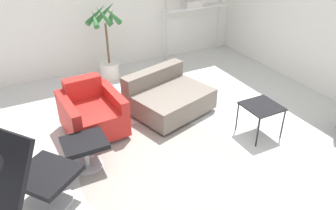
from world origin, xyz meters
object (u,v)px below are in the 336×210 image
Objects in this scene: couch_low at (168,98)px; side_table at (262,108)px; armchair_red at (92,114)px; potted_plant at (108,50)px; ottoman at (85,147)px; lounge_chair at (10,172)px.

side_table is at bearing 109.74° from couch_low.
potted_plant is (0.77, 1.58, 0.28)m from armchair_red.
side_table is (0.83, -1.14, 0.19)m from couch_low.
ottoman is 0.57× the size of armchair_red.
side_table reaches higher than ottoman.
lounge_chair is 0.83× the size of potted_plant.
lounge_chair is 1.06m from ottoman.
armchair_red is at bearing 67.94° from ottoman.
side_table is at bearing -10.13° from ottoman.
armchair_red is at bearing 151.17° from side_table.
armchair_red reaches higher than ottoman.
potted_plant is (-1.25, 2.69, 0.15)m from side_table.
armchair_red is at bearing 103.12° from lounge_chair.
couch_low is at bearing -74.96° from potted_plant.
armchair_red is 1.88× the size of side_table.
lounge_chair is at bearing -176.51° from side_table.
armchair_red is 1.19m from couch_low.
couch_low is (2.24, 1.33, -0.47)m from lounge_chair.
ottoman is at bearing 90.00° from lounge_chair.
potted_plant reaches higher than armchair_red.
couch_low is (1.19, 0.03, -0.05)m from armchair_red.
potted_plant is (-0.42, 1.56, 0.33)m from couch_low.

